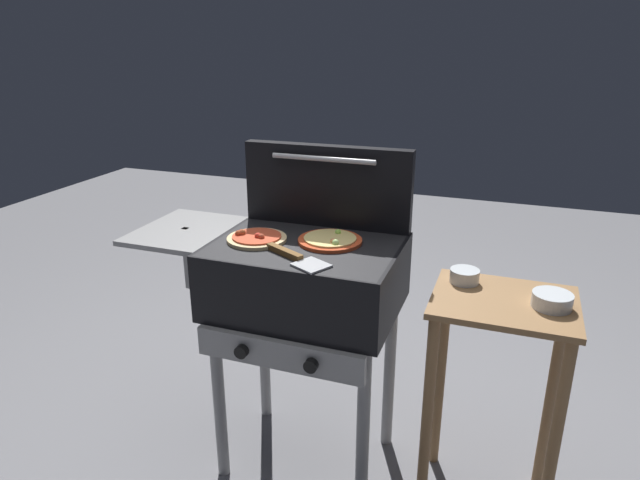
# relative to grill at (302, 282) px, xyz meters

# --- Properties ---
(ground_plane) EXTENTS (8.00, 8.00, 0.00)m
(ground_plane) POSITION_rel_grill_xyz_m (0.01, 0.00, -0.76)
(ground_plane) COLOR gray
(grill) EXTENTS (0.96, 0.53, 0.90)m
(grill) POSITION_rel_grill_xyz_m (0.00, 0.00, 0.00)
(grill) COLOR black
(grill) RESTS_ON ground_plane
(grill_lid_open) EXTENTS (0.63, 0.09, 0.30)m
(grill_lid_open) POSITION_rel_grill_xyz_m (0.01, 0.22, 0.30)
(grill_lid_open) COLOR black
(grill_lid_open) RESTS_ON grill
(pizza_cheese) EXTENTS (0.22, 0.22, 0.03)m
(pizza_cheese) POSITION_rel_grill_xyz_m (0.09, 0.05, 0.15)
(pizza_cheese) COLOR #C64723
(pizza_cheese) RESTS_ON grill
(pizza_pepperoni) EXTENTS (0.21, 0.21, 0.04)m
(pizza_pepperoni) POSITION_rel_grill_xyz_m (-0.16, -0.02, 0.15)
(pizza_pepperoni) COLOR beige
(pizza_pepperoni) RESTS_ON grill
(spatula) EXTENTS (0.26, 0.17, 0.02)m
(spatula) POSITION_rel_grill_xyz_m (0.03, -0.14, 0.15)
(spatula) COLOR #B7BABF
(spatula) RESTS_ON grill
(prep_table) EXTENTS (0.44, 0.36, 0.80)m
(prep_table) POSITION_rel_grill_xyz_m (0.67, 0.00, -0.19)
(prep_table) COLOR olive
(prep_table) RESTS_ON ground_plane
(topping_bowl_near) EXTENTS (0.12, 0.12, 0.04)m
(topping_bowl_near) POSITION_rel_grill_xyz_m (0.81, -0.00, 0.06)
(topping_bowl_near) COLOR silver
(topping_bowl_near) RESTS_ON prep_table
(topping_bowl_far) EXTENTS (0.10, 0.10, 0.04)m
(topping_bowl_far) POSITION_rel_grill_xyz_m (0.54, 0.09, 0.06)
(topping_bowl_far) COLOR silver
(topping_bowl_far) RESTS_ON prep_table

